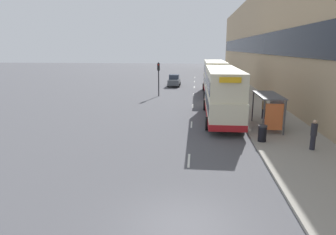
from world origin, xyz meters
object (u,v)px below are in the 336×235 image
(bus_shelter, at_px, (271,106))
(traffic_light_far_kerb, at_px, (159,73))
(car_0, at_px, (174,81))
(litter_bin, at_px, (262,133))
(double_decker_bus_ahead, at_px, (215,77))
(pedestrian_at_shelter, at_px, (314,135))
(pedestrian_1, at_px, (264,108))
(double_decker_bus_near, at_px, (222,93))

(bus_shelter, distance_m, traffic_light_far_kerb, 18.43)
(car_0, height_order, litter_bin, car_0)
(double_decker_bus_ahead, bearing_deg, pedestrian_at_shelter, -78.42)
(bus_shelter, height_order, litter_bin, bus_shelter)
(bus_shelter, xyz_separation_m, pedestrian_at_shelter, (1.37, -4.55, -0.82))
(double_decker_bus_ahead, height_order, pedestrian_1, double_decker_bus_ahead)
(double_decker_bus_ahead, bearing_deg, car_0, 125.49)
(double_decker_bus_ahead, relative_size, litter_bin, 10.84)
(double_decker_bus_ahead, bearing_deg, litter_bin, -84.73)
(double_decker_bus_ahead, relative_size, pedestrian_1, 6.59)
(bus_shelter, bearing_deg, litter_bin, -110.86)
(car_0, xyz_separation_m, traffic_light_far_kerb, (-1.20, -10.24, 1.95))
(pedestrian_at_shelter, height_order, litter_bin, pedestrian_at_shelter)
(double_decker_bus_near, height_order, pedestrian_at_shelter, double_decker_bus_near)
(car_0, distance_m, pedestrian_1, 24.11)
(bus_shelter, height_order, double_decker_bus_near, double_decker_bus_near)
(car_0, bearing_deg, double_decker_bus_near, 104.20)
(double_decker_bus_near, relative_size, litter_bin, 10.79)
(car_0, bearing_deg, bus_shelter, 109.33)
(car_0, relative_size, pedestrian_1, 2.52)
(bus_shelter, bearing_deg, pedestrian_1, 86.26)
(double_decker_bus_near, distance_m, car_0, 23.18)
(double_decker_bus_ahead, xyz_separation_m, pedestrian_1, (3.34, -14.08, -1.26))
(pedestrian_1, bearing_deg, pedestrian_at_shelter, -81.61)
(pedestrian_at_shelter, bearing_deg, traffic_light_far_kerb, 120.12)
(double_decker_bus_ahead, xyz_separation_m, litter_bin, (1.90, -20.58, -1.62))
(pedestrian_at_shelter, xyz_separation_m, pedestrian_1, (-1.16, 7.85, -0.03))
(bus_shelter, distance_m, pedestrian_at_shelter, 4.83)
(bus_shelter, distance_m, double_decker_bus_ahead, 17.66)
(litter_bin, bearing_deg, traffic_light_far_kerb, 115.76)
(bus_shelter, bearing_deg, traffic_light_far_kerb, 123.54)
(double_decker_bus_near, bearing_deg, litter_bin, -71.92)
(bus_shelter, xyz_separation_m, traffic_light_far_kerb, (-10.17, 15.34, 0.98))
(bus_shelter, xyz_separation_m, pedestrian_1, (0.22, 3.29, -0.85))
(car_0, bearing_deg, litter_bin, 105.07)
(pedestrian_1, height_order, traffic_light_far_kerb, traffic_light_far_kerb)
(double_decker_bus_ahead, height_order, traffic_light_far_kerb, double_decker_bus_ahead)
(pedestrian_at_shelter, distance_m, traffic_light_far_kerb, 23.07)
(bus_shelter, relative_size, pedestrian_1, 2.43)
(car_0, xyz_separation_m, litter_bin, (7.75, -28.79, -0.23))
(pedestrian_at_shelter, distance_m, pedestrian_1, 7.93)
(double_decker_bus_near, relative_size, pedestrian_at_shelter, 6.34)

